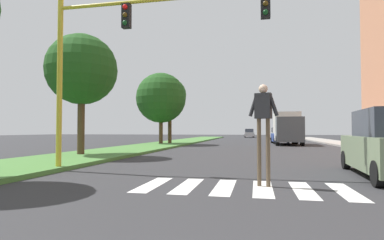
{
  "coord_description": "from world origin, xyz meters",
  "views": [
    {
      "loc": [
        0.32,
        -0.33,
        1.36
      ],
      "look_at": [
        -3.15,
        16.41,
        1.93
      ],
      "focal_mm": 29.19,
      "sensor_mm": 36.0,
      "label": 1
    }
  ],
  "objects_px": {
    "traffic_light_gantry": "(124,40)",
    "truck_box_delivery": "(287,128)",
    "tree_far": "(161,98)",
    "tree_mid": "(82,70)",
    "tree_distant": "(170,95)",
    "sedan_distant": "(277,134)",
    "sedan_far_horizon": "(249,133)",
    "sedan_midblock": "(282,136)",
    "pedestrian_performer": "(263,118)"
  },
  "relations": [
    {
      "from": "tree_far",
      "to": "truck_box_delivery",
      "type": "xyz_separation_m",
      "value": [
        11.69,
        2.75,
        -2.79
      ]
    },
    {
      "from": "pedestrian_performer",
      "to": "sedan_distant",
      "type": "xyz_separation_m",
      "value": [
        2.8,
        39.43,
        -0.85
      ]
    },
    {
      "from": "tree_far",
      "to": "traffic_light_gantry",
      "type": "xyz_separation_m",
      "value": [
        4.61,
        -18.72,
        -0.1
      ]
    },
    {
      "from": "tree_mid",
      "to": "pedestrian_performer",
      "type": "relative_size",
      "value": 2.49
    },
    {
      "from": "tree_mid",
      "to": "truck_box_delivery",
      "type": "xyz_separation_m",
      "value": [
        11.73,
        16.33,
        -2.87
      ]
    },
    {
      "from": "sedan_midblock",
      "to": "sedan_distant",
      "type": "bearing_deg",
      "value": 88.33
    },
    {
      "from": "tree_far",
      "to": "sedan_midblock",
      "type": "xyz_separation_m",
      "value": [
        11.38,
        5.15,
        -3.63
      ]
    },
    {
      "from": "tree_far",
      "to": "pedestrian_performer",
      "type": "height_order",
      "value": "tree_far"
    },
    {
      "from": "tree_far",
      "to": "traffic_light_gantry",
      "type": "relative_size",
      "value": 0.82
    },
    {
      "from": "tree_distant",
      "to": "sedan_midblock",
      "type": "relative_size",
      "value": 1.48
    },
    {
      "from": "tree_distant",
      "to": "traffic_light_gantry",
      "type": "relative_size",
      "value": 0.78
    },
    {
      "from": "truck_box_delivery",
      "to": "sedan_distant",
      "type": "bearing_deg",
      "value": 89.64
    },
    {
      "from": "pedestrian_performer",
      "to": "tree_mid",
      "type": "bearing_deg",
      "value": 143.16
    },
    {
      "from": "sedan_midblock",
      "to": "tree_far",
      "type": "bearing_deg",
      "value": -155.65
    },
    {
      "from": "sedan_distant",
      "to": "truck_box_delivery",
      "type": "bearing_deg",
      "value": -90.36
    },
    {
      "from": "pedestrian_performer",
      "to": "sedan_midblock",
      "type": "height_order",
      "value": "pedestrian_performer"
    },
    {
      "from": "tree_mid",
      "to": "tree_far",
      "type": "bearing_deg",
      "value": 89.83
    },
    {
      "from": "traffic_light_gantry",
      "to": "pedestrian_performer",
      "type": "height_order",
      "value": "traffic_light_gantry"
    },
    {
      "from": "tree_far",
      "to": "tree_distant",
      "type": "relative_size",
      "value": 1.05
    },
    {
      "from": "traffic_light_gantry",
      "to": "sedan_midblock",
      "type": "distance_m",
      "value": 25.07
    },
    {
      "from": "tree_mid",
      "to": "tree_far",
      "type": "height_order",
      "value": "tree_far"
    },
    {
      "from": "tree_mid",
      "to": "pedestrian_performer",
      "type": "height_order",
      "value": "tree_mid"
    },
    {
      "from": "pedestrian_performer",
      "to": "sedan_midblock",
      "type": "xyz_separation_m",
      "value": [
        2.4,
        25.49,
        -0.86
      ]
    },
    {
      "from": "tree_far",
      "to": "traffic_light_gantry",
      "type": "bearing_deg",
      "value": -76.18
    },
    {
      "from": "tree_far",
      "to": "traffic_light_gantry",
      "type": "height_order",
      "value": "tree_far"
    },
    {
      "from": "sedan_midblock",
      "to": "sedan_distant",
      "type": "height_order",
      "value": "sedan_distant"
    },
    {
      "from": "tree_mid",
      "to": "traffic_light_gantry",
      "type": "relative_size",
      "value": 0.76
    },
    {
      "from": "sedan_distant",
      "to": "traffic_light_gantry",
      "type": "bearing_deg",
      "value": -100.76
    },
    {
      "from": "tree_distant",
      "to": "sedan_far_horizon",
      "type": "distance_m",
      "value": 34.04
    },
    {
      "from": "truck_box_delivery",
      "to": "tree_far",
      "type": "bearing_deg",
      "value": -166.75
    },
    {
      "from": "traffic_light_gantry",
      "to": "sedan_midblock",
      "type": "xyz_separation_m",
      "value": [
        6.78,
        23.87,
        -3.53
      ]
    },
    {
      "from": "tree_far",
      "to": "sedan_distant",
      "type": "height_order",
      "value": "tree_far"
    },
    {
      "from": "sedan_midblock",
      "to": "truck_box_delivery",
      "type": "relative_size",
      "value": 0.69
    },
    {
      "from": "tree_mid",
      "to": "tree_far",
      "type": "xyz_separation_m",
      "value": [
        0.04,
        13.58,
        -0.08
      ]
    },
    {
      "from": "tree_distant",
      "to": "truck_box_delivery",
      "type": "relative_size",
      "value": 1.02
    },
    {
      "from": "sedan_distant",
      "to": "sedan_far_horizon",
      "type": "relative_size",
      "value": 0.98
    },
    {
      "from": "tree_mid",
      "to": "tree_distant",
      "type": "bearing_deg",
      "value": 87.89
    },
    {
      "from": "tree_mid",
      "to": "sedan_distant",
      "type": "bearing_deg",
      "value": 70.09
    },
    {
      "from": "tree_mid",
      "to": "sedan_midblock",
      "type": "height_order",
      "value": "tree_mid"
    },
    {
      "from": "traffic_light_gantry",
      "to": "truck_box_delivery",
      "type": "height_order",
      "value": "traffic_light_gantry"
    },
    {
      "from": "sedan_far_horizon",
      "to": "tree_far",
      "type": "bearing_deg",
      "value": -102.15
    },
    {
      "from": "traffic_light_gantry",
      "to": "sedan_far_horizon",
      "type": "height_order",
      "value": "traffic_light_gantry"
    },
    {
      "from": "tree_far",
      "to": "sedan_midblock",
      "type": "relative_size",
      "value": 1.55
    },
    {
      "from": "tree_mid",
      "to": "tree_far",
      "type": "relative_size",
      "value": 0.93
    },
    {
      "from": "pedestrian_performer",
      "to": "truck_box_delivery",
      "type": "height_order",
      "value": "truck_box_delivery"
    },
    {
      "from": "sedan_midblock",
      "to": "sedan_distant",
      "type": "relative_size",
      "value": 0.96
    },
    {
      "from": "tree_distant",
      "to": "sedan_distant",
      "type": "bearing_deg",
      "value": 57.65
    },
    {
      "from": "sedan_distant",
      "to": "sedan_far_horizon",
      "type": "bearing_deg",
      "value": 106.04
    },
    {
      "from": "tree_distant",
      "to": "pedestrian_performer",
      "type": "relative_size",
      "value": 2.54
    },
    {
      "from": "tree_mid",
      "to": "truck_box_delivery",
      "type": "distance_m",
      "value": 20.31
    }
  ]
}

